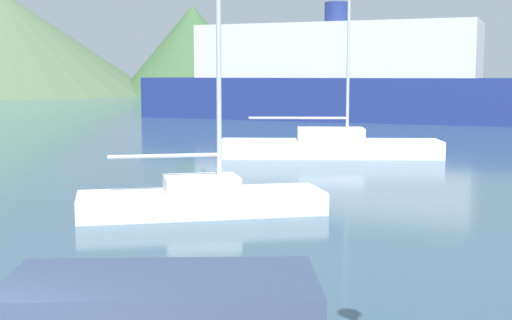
{
  "coord_description": "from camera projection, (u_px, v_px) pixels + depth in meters",
  "views": [
    {
      "loc": [
        3.48,
        -3.98,
        3.4
      ],
      "look_at": [
        0.64,
        14.0,
        1.2
      ],
      "focal_mm": 50.0,
      "sensor_mm": 36.0,
      "label": 1
    }
  ],
  "objects": [
    {
      "name": "hill_central",
      "position": [
        193.0,
        50.0,
        116.66
      ],
      "size": [
        24.58,
        24.58,
        14.54
      ],
      "color": "#3D6038",
      "rests_on": "ground_plane"
    },
    {
      "name": "hill_east",
      "position": [
        379.0,
        68.0,
        114.95
      ],
      "size": [
        43.28,
        43.28,
        8.58
      ],
      "color": "#4C6647",
      "rests_on": "ground_plane"
    },
    {
      "name": "sailboat_inner",
      "position": [
        202.0,
        197.0,
        17.4
      ],
      "size": [
        6.2,
        3.78,
        9.46
      ],
      "rotation": [
        0.0,
        0.0,
        0.36
      ],
      "color": "white",
      "rests_on": "ground_plane"
    },
    {
      "name": "sailboat_middle",
      "position": [
        331.0,
        146.0,
        29.18
      ],
      "size": [
        9.13,
        3.06,
        9.93
      ],
      "rotation": [
        0.0,
        0.0,
        0.13
      ],
      "color": "white",
      "rests_on": "ground_plane"
    },
    {
      "name": "ferry_distant",
      "position": [
        336.0,
        78.0,
        53.58
      ],
      "size": [
        30.47,
        13.74,
        8.7
      ],
      "rotation": [
        0.0,
        0.0,
        -0.23
      ],
      "color": "navy",
      "rests_on": "ground_plane"
    }
  ]
}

